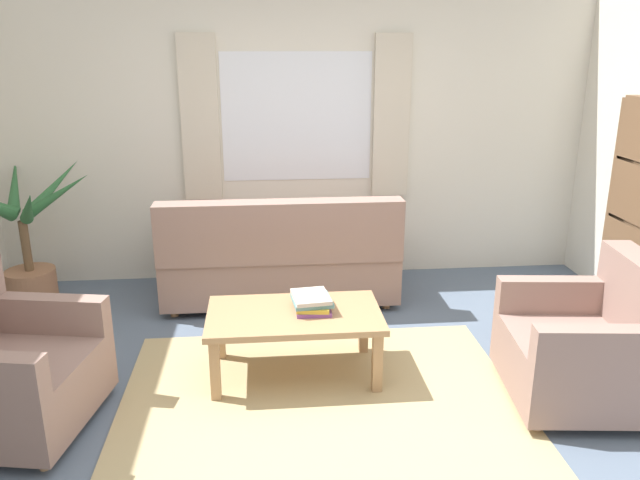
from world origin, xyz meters
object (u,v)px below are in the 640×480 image
(couch, at_px, (280,259))
(armchair_right, at_px, (590,346))
(book_stack_on_table, at_px, (312,302))
(potted_plant, at_px, (28,248))
(coffee_table, at_px, (294,321))
(armchair_left, at_px, (1,370))

(couch, xyz_separation_m, armchair_right, (1.77, -1.69, -0.01))
(book_stack_on_table, distance_m, potted_plant, 2.58)
(book_stack_on_table, relative_size, potted_plant, 0.25)
(armchair_right, distance_m, coffee_table, 1.78)
(armchair_right, bearing_deg, book_stack_on_table, -100.68)
(couch, bearing_deg, armchair_right, 136.47)
(potted_plant, bearing_deg, armchair_left, -75.90)
(couch, xyz_separation_m, book_stack_on_table, (0.17, -1.20, 0.12))
(armchair_left, distance_m, coffee_table, 1.69)
(armchair_right, xyz_separation_m, coffee_table, (-1.72, 0.45, 0.03))
(armchair_left, xyz_separation_m, coffee_table, (1.63, 0.42, 0.03))
(couch, distance_m, armchair_left, 2.29)
(couch, height_order, potted_plant, potted_plant)
(armchair_left, bearing_deg, potted_plant, 24.73)
(book_stack_on_table, bearing_deg, coffee_table, -164.88)
(couch, height_order, coffee_table, couch)
(couch, relative_size, coffee_table, 1.73)
(armchair_left, bearing_deg, book_stack_on_table, -64.86)
(potted_plant, bearing_deg, armchair_right, -25.69)
(armchair_left, relative_size, potted_plant, 0.83)
(book_stack_on_table, xyz_separation_m, potted_plant, (-2.20, 1.35, -0.01))
(armchair_right, relative_size, book_stack_on_table, 3.18)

